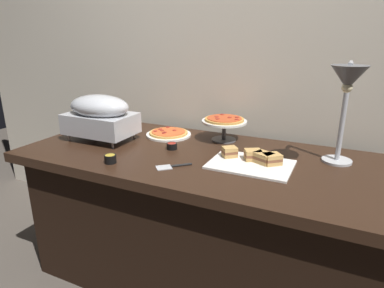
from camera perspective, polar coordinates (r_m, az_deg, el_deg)
The scene contains 11 objects.
ground_plane at distance 2.10m, azimuth 1.46°, elevation -21.70°, with size 8.00×8.00×0.00m, color #4C443D.
back_wall at distance 2.08m, azimuth 7.52°, elevation 14.02°, with size 4.40×0.04×2.40m, color beige.
buffet_table at distance 1.88m, azimuth 1.55°, elevation -12.64°, with size 1.90×0.84×0.76m.
chafing_dish at distance 1.99m, azimuth -15.47°, elevation 4.83°, with size 0.39×0.25×0.26m.
heat_lamp at distance 1.56m, azimuth 25.00°, elevation 8.53°, with size 0.15×0.29×0.48m.
pizza_plate_front at distance 2.04m, azimuth -4.03°, elevation 1.79°, with size 0.27×0.27×0.03m.
pizza_plate_center at distance 1.92m, azimuth 5.55°, elevation 3.69°, with size 0.26×0.26×0.14m.
sandwich_platter at distance 1.61m, azimuth 10.46°, elevation -2.77°, with size 0.38×0.27×0.06m.
sauce_cup_near at distance 1.65m, azimuth -13.82°, elevation -2.44°, with size 0.06×0.06×0.04m.
sauce_cup_far at distance 1.79m, azimuth -3.47°, elevation -0.32°, with size 0.06×0.06×0.03m.
serving_spatula at distance 1.56m, azimuth -3.38°, elevation -3.84°, with size 0.15×0.14×0.01m.
Camera 1 is at (0.65, -1.47, 1.35)m, focal length 31.13 mm.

